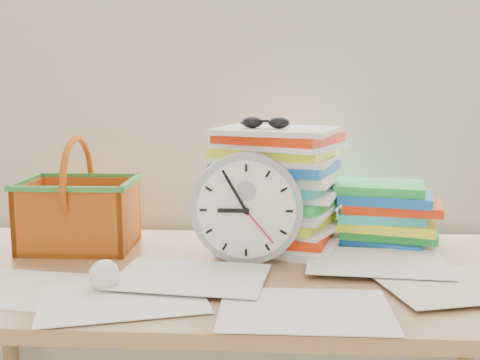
# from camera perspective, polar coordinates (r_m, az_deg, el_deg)

# --- Properties ---
(curtain) EXTENTS (2.40, 0.01, 2.50)m
(curtain) POSITION_cam_1_polar(r_m,az_deg,el_deg) (1.69, -0.49, 13.79)
(curtain) COLOR beige
(curtain) RESTS_ON room_shell
(desk) EXTENTS (1.40, 0.70, 0.75)m
(desk) POSITION_cam_1_polar(r_m,az_deg,el_deg) (1.40, -1.51, -11.41)
(desk) COLOR #956E46
(desk) RESTS_ON ground
(paper_stack) EXTENTS (0.38, 0.35, 0.31)m
(paper_stack) POSITION_cam_1_polar(r_m,az_deg,el_deg) (1.52, 3.70, -0.77)
(paper_stack) COLOR white
(paper_stack) RESTS_ON desk
(clock) EXTENTS (0.26, 0.05, 0.26)m
(clock) POSITION_cam_1_polar(r_m,az_deg,el_deg) (1.40, 0.64, -2.66)
(clock) COLOR #979BA4
(clock) RESTS_ON desk
(sunglasses) EXTENTS (0.15, 0.14, 0.03)m
(sunglasses) POSITION_cam_1_polar(r_m,az_deg,el_deg) (1.47, 2.44, 5.49)
(sunglasses) COLOR black
(sunglasses) RESTS_ON paper_stack
(book_stack) EXTENTS (0.30, 0.25, 0.16)m
(book_stack) POSITION_cam_1_polar(r_m,az_deg,el_deg) (1.60, 13.51, -3.15)
(book_stack) COLOR white
(book_stack) RESTS_ON desk
(basket) EXTENTS (0.28, 0.22, 0.28)m
(basket) POSITION_cam_1_polar(r_m,az_deg,el_deg) (1.57, -15.08, -1.25)
(basket) COLOR #D35D14
(basket) RESTS_ON desk
(crumpled_ball) EXTENTS (0.06, 0.06, 0.06)m
(crumpled_ball) POSITION_cam_1_polar(r_m,az_deg,el_deg) (1.26, -12.76, -8.76)
(crumpled_ball) COLOR white
(crumpled_ball) RESTS_ON desk
(scattered_papers) EXTENTS (1.26, 0.42, 0.02)m
(scattered_papers) POSITION_cam_1_polar(r_m,az_deg,el_deg) (1.37, -1.53, -8.25)
(scattered_papers) COLOR white
(scattered_papers) RESTS_ON desk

